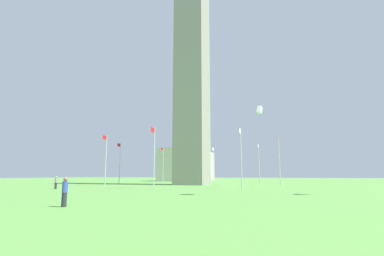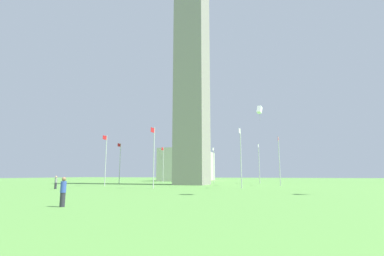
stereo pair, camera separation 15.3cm
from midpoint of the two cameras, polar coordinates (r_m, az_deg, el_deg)
name	(u,v)px [view 1 (the left image)]	position (r m, az deg, el deg)	size (l,w,h in m)	color
ground_plane	(192,185)	(53.68, -0.08, -11.18)	(260.00, 260.00, 0.00)	#548C3D
obelisk_monument	(192,53)	(58.70, -0.08, 14.72)	(5.64, 5.64, 51.31)	gray
flagpole_n	(154,155)	(39.35, -7.65, -5.23)	(1.12, 0.14, 8.24)	silver
flagpole_ne	(241,155)	(40.24, 9.58, -5.27)	(1.12, 0.14, 8.24)	silver
flagpole_e	(279,158)	(50.69, 16.81, -5.80)	(1.12, 0.14, 8.24)	silver
flagpole_se	(259,162)	(62.00, 13.05, -6.51)	(1.12, 0.14, 8.24)	silver
flagpole_s	(214,163)	(68.51, 4.24, -6.96)	(1.12, 0.14, 8.24)	silver
flagpole_sw	(163,163)	(67.99, -5.83, -6.92)	(1.12, 0.14, 8.24)	silver
flagpole_w	(120,161)	(60.60, -14.21, -6.41)	(1.12, 0.14, 8.24)	silver
flagpole_nw	(106,158)	(48.98, -16.81, -5.70)	(1.12, 0.14, 8.24)	silver
person_gray_shirt	(56,182)	(41.72, -25.43, -9.72)	(0.32, 0.32, 1.67)	#2D2D38
person_blue_shirt	(65,192)	(18.50, -24.12, -11.49)	(0.32, 0.32, 1.69)	#2D2D38
kite_white_box	(260,110)	(50.07, 13.15, 3.54)	(1.26, 0.96, 2.58)	white
distant_building	(188,165)	(91.34, -0.78, -7.44)	(24.63, 10.41, 9.37)	beige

